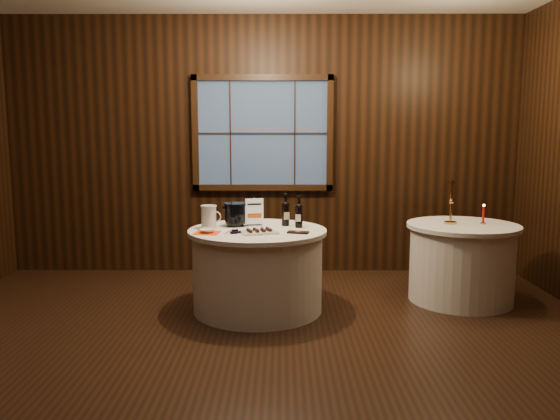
{
  "coord_description": "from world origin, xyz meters",
  "views": [
    {
      "loc": [
        0.23,
        -3.96,
        1.65
      ],
      "look_at": [
        0.21,
        0.9,
        0.96
      ],
      "focal_mm": 35.0,
      "sensor_mm": 36.0,
      "label": 1
    }
  ],
  "objects_px": {
    "port_bottle_right": "(299,214)",
    "chocolate_plate": "(259,231)",
    "sign_stand": "(254,217)",
    "brass_candlestick": "(451,208)",
    "red_candle": "(483,216)",
    "side_table": "(461,262)",
    "chocolate_box": "(298,232)",
    "port_bottle_left": "(286,212)",
    "main_table": "(258,270)",
    "glass_pitcher": "(209,217)",
    "cracker_bowl": "(207,231)",
    "ice_bucket": "(236,214)",
    "grape_bunch": "(235,232)"
  },
  "relations": [
    {
      "from": "port_bottle_right",
      "to": "sign_stand",
      "type": "bearing_deg",
      "value": -175.56
    },
    {
      "from": "brass_candlestick",
      "to": "red_candle",
      "type": "bearing_deg",
      "value": -2.49
    },
    {
      "from": "port_bottle_right",
      "to": "ice_bucket",
      "type": "xyz_separation_m",
      "value": [
        -0.6,
        0.08,
        -0.01
      ]
    },
    {
      "from": "grape_bunch",
      "to": "glass_pitcher",
      "type": "height_order",
      "value": "glass_pitcher"
    },
    {
      "from": "port_bottle_right",
      "to": "glass_pitcher",
      "type": "xyz_separation_m",
      "value": [
        -0.84,
        -0.04,
        -0.02
      ]
    },
    {
      "from": "side_table",
      "to": "port_bottle_right",
      "type": "height_order",
      "value": "port_bottle_right"
    },
    {
      "from": "ice_bucket",
      "to": "glass_pitcher",
      "type": "relative_size",
      "value": 1.03
    },
    {
      "from": "main_table",
      "to": "side_table",
      "type": "bearing_deg",
      "value": 8.53
    },
    {
      "from": "port_bottle_left",
      "to": "main_table",
      "type": "bearing_deg",
      "value": -160.29
    },
    {
      "from": "chocolate_box",
      "to": "sign_stand",
      "type": "bearing_deg",
      "value": 154.18
    },
    {
      "from": "port_bottle_left",
      "to": "grape_bunch",
      "type": "distance_m",
      "value": 0.63
    },
    {
      "from": "ice_bucket",
      "to": "glass_pitcher",
      "type": "distance_m",
      "value": 0.27
    },
    {
      "from": "side_table",
      "to": "chocolate_box",
      "type": "xyz_separation_m",
      "value": [
        -1.63,
        -0.5,
        0.39
      ]
    },
    {
      "from": "side_table",
      "to": "sign_stand",
      "type": "relative_size",
      "value": 3.89
    },
    {
      "from": "port_bottle_right",
      "to": "glass_pitcher",
      "type": "relative_size",
      "value": 1.39
    },
    {
      "from": "sign_stand",
      "to": "port_bottle_right",
      "type": "height_order",
      "value": "port_bottle_right"
    },
    {
      "from": "sign_stand",
      "to": "port_bottle_left",
      "type": "distance_m",
      "value": 0.3
    },
    {
      "from": "port_bottle_left",
      "to": "chocolate_plate",
      "type": "distance_m",
      "value": 0.49
    },
    {
      "from": "chocolate_plate",
      "to": "glass_pitcher",
      "type": "bearing_deg",
      "value": 151.03
    },
    {
      "from": "sign_stand",
      "to": "port_bottle_right",
      "type": "bearing_deg",
      "value": -20.55
    },
    {
      "from": "ice_bucket",
      "to": "chocolate_plate",
      "type": "bearing_deg",
      "value": -57.87
    },
    {
      "from": "port_bottle_right",
      "to": "chocolate_plate",
      "type": "relative_size",
      "value": 0.83
    },
    {
      "from": "brass_candlestick",
      "to": "grape_bunch",
      "type": "bearing_deg",
      "value": -165.01
    },
    {
      "from": "chocolate_box",
      "to": "glass_pitcher",
      "type": "bearing_deg",
      "value": 178.27
    },
    {
      "from": "cracker_bowl",
      "to": "brass_candlestick",
      "type": "height_order",
      "value": "brass_candlestick"
    },
    {
      "from": "cracker_bowl",
      "to": "ice_bucket",
      "type": "bearing_deg",
      "value": 58.57
    },
    {
      "from": "port_bottle_left",
      "to": "grape_bunch",
      "type": "relative_size",
      "value": 1.95
    },
    {
      "from": "cracker_bowl",
      "to": "brass_candlestick",
      "type": "relative_size",
      "value": 0.31
    },
    {
      "from": "cracker_bowl",
      "to": "chocolate_box",
      "type": "bearing_deg",
      "value": -0.39
    },
    {
      "from": "port_bottle_left",
      "to": "port_bottle_right",
      "type": "height_order",
      "value": "port_bottle_left"
    },
    {
      "from": "chocolate_plate",
      "to": "glass_pitcher",
      "type": "relative_size",
      "value": 1.67
    },
    {
      "from": "side_table",
      "to": "port_bottle_right",
      "type": "bearing_deg",
      "value": -172.81
    },
    {
      "from": "port_bottle_right",
      "to": "chocolate_plate",
      "type": "height_order",
      "value": "port_bottle_right"
    },
    {
      "from": "chocolate_plate",
      "to": "sign_stand",
      "type": "bearing_deg",
      "value": 99.54
    },
    {
      "from": "main_table",
      "to": "cracker_bowl",
      "type": "relative_size",
      "value": 9.54
    },
    {
      "from": "glass_pitcher",
      "to": "red_candle",
      "type": "relative_size",
      "value": 1.09
    },
    {
      "from": "port_bottle_left",
      "to": "ice_bucket",
      "type": "distance_m",
      "value": 0.48
    },
    {
      "from": "chocolate_box",
      "to": "cracker_bowl",
      "type": "relative_size",
      "value": 1.39
    },
    {
      "from": "sign_stand",
      "to": "red_candle",
      "type": "height_order",
      "value": "sign_stand"
    },
    {
      "from": "port_bottle_left",
      "to": "ice_bucket",
      "type": "height_order",
      "value": "port_bottle_left"
    },
    {
      "from": "grape_bunch",
      "to": "brass_candlestick",
      "type": "relative_size",
      "value": 0.37
    },
    {
      "from": "chocolate_plate",
      "to": "chocolate_box",
      "type": "bearing_deg",
      "value": 1.79
    },
    {
      "from": "sign_stand",
      "to": "brass_candlestick",
      "type": "xyz_separation_m",
      "value": [
        1.92,
        0.16,
        0.06
      ]
    },
    {
      "from": "side_table",
      "to": "port_bottle_left",
      "type": "relative_size",
      "value": 3.47
    },
    {
      "from": "sign_stand",
      "to": "main_table",
      "type": "bearing_deg",
      "value": -89.12
    },
    {
      "from": "chocolate_box",
      "to": "cracker_bowl",
      "type": "bearing_deg",
      "value": -165.0
    },
    {
      "from": "port_bottle_right",
      "to": "glass_pitcher",
      "type": "height_order",
      "value": "port_bottle_right"
    },
    {
      "from": "brass_candlestick",
      "to": "port_bottle_right",
      "type": "bearing_deg",
      "value": -171.56
    },
    {
      "from": "sign_stand",
      "to": "brass_candlestick",
      "type": "height_order",
      "value": "brass_candlestick"
    },
    {
      "from": "ice_bucket",
      "to": "grape_bunch",
      "type": "xyz_separation_m",
      "value": [
        0.03,
        -0.41,
        -0.1
      ]
    }
  ]
}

